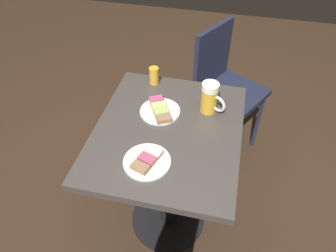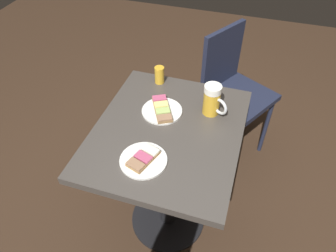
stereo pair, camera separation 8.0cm
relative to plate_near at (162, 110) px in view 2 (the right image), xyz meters
The scene contains 7 objects.
ground_plane 0.79m from the plate_near, 59.06° to the right, with size 6.00×6.00×0.00m, color #382619.
cafe_table 0.23m from the plate_near, 59.06° to the right, with size 0.65×0.77×0.77m.
plate_near is the anchor object (origin of this frame).
plate_far 0.31m from the plate_near, 85.58° to the right, with size 0.19×0.19×0.03m.
beer_mug 0.24m from the plate_near, 15.88° to the left, with size 0.12×0.09×0.15m.
beer_glass_small 0.24m from the plate_near, 111.45° to the left, with size 0.05×0.05×0.09m, color gold.
cafe_chair 0.71m from the plate_near, 66.53° to the left, with size 0.52×0.52×0.90m.
Camera 2 is at (0.30, -0.96, 1.76)m, focal length 33.75 mm.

